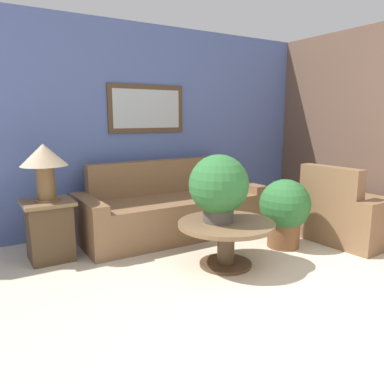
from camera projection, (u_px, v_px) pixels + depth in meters
ground_plane at (362, 345)px, 2.42m from camera, size 20.00×20.00×0.00m
wall_back at (144, 128)px, 4.92m from camera, size 7.00×0.09×2.60m
wall_right at (378, 128)px, 4.83m from camera, size 0.06×5.28×2.60m
couch_main at (172, 211)px, 4.66m from camera, size 2.27×0.89×0.90m
armchair at (348, 214)px, 4.51m from camera, size 1.06×1.16×0.90m
coffee_table at (226, 234)px, 3.65m from camera, size 0.94×0.94×0.45m
side_table at (49, 230)px, 3.82m from camera, size 0.49×0.49×0.62m
table_lamp at (44, 161)px, 3.68m from camera, size 0.46×0.46×0.57m
potted_plant_on_table at (219, 186)px, 3.58m from camera, size 0.58×0.58×0.66m
potted_plant_floor at (285, 210)px, 4.17m from camera, size 0.57×0.57×0.77m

